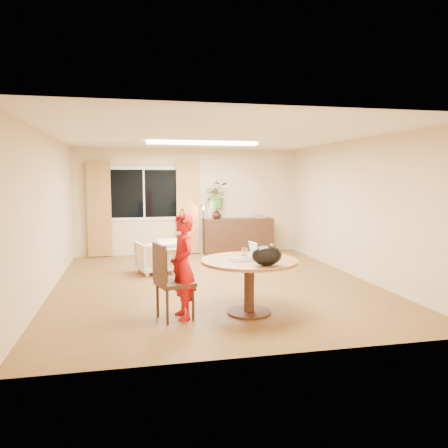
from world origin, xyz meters
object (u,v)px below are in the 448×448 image
dining_chair (175,281)px  child (183,266)px  dining_table (249,271)px  sideboard (238,236)px  armchair (155,257)px

dining_chair → child: bearing=-8.7°
dining_table → dining_chair: (-1.03, -0.01, -0.09)m
child → sideboard: child is taller
sideboard → armchair: bearing=-138.9°
dining_table → child: (-0.92, 0.00, 0.11)m
dining_table → dining_chair: dining_chair is taller
dining_chair → armchair: (-0.09, 2.94, -0.19)m
dining_table → sideboard: (1.05, 4.82, -0.16)m
armchair → sideboard: sideboard is taller
armchair → child: bearing=79.2°
armchair → sideboard: 2.88m
dining_chair → sideboard: size_ratio=0.59×
dining_chair → child: size_ratio=0.73×
dining_table → dining_chair: 1.03m
child → armchair: child is taller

